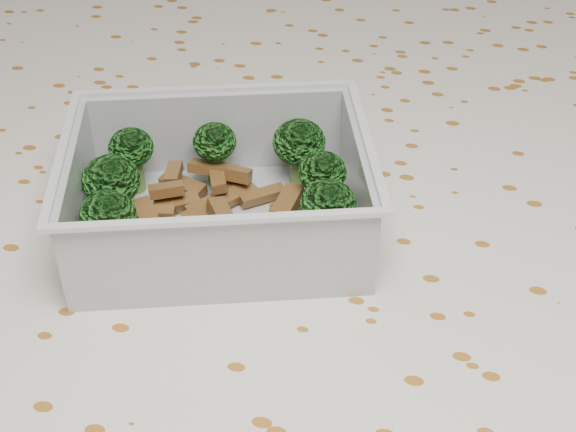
# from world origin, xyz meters

# --- Properties ---
(dining_table) EXTENTS (1.40, 0.90, 0.75)m
(dining_table) POSITION_xyz_m (0.00, 0.00, 0.67)
(dining_table) COLOR brown
(dining_table) RESTS_ON ground
(tablecloth) EXTENTS (1.46, 0.96, 0.19)m
(tablecloth) POSITION_xyz_m (0.00, 0.00, 0.72)
(tablecloth) COLOR silver
(tablecloth) RESTS_ON dining_table
(lunch_container) EXTENTS (0.21, 0.18, 0.06)m
(lunch_container) POSITION_xyz_m (-0.05, 0.01, 0.78)
(lunch_container) COLOR silver
(lunch_container) RESTS_ON tablecloth
(broccoli_florets) EXTENTS (0.16, 0.13, 0.04)m
(broccoli_florets) POSITION_xyz_m (-0.05, 0.02, 0.79)
(broccoli_florets) COLOR #608C3F
(broccoli_florets) RESTS_ON lunch_container
(meat_pile) EXTENTS (0.10, 0.08, 0.02)m
(meat_pile) POSITION_xyz_m (-0.05, 0.02, 0.77)
(meat_pile) COLOR brown
(meat_pile) RESTS_ON lunch_container
(sausage) EXTENTS (0.15, 0.06, 0.03)m
(sausage) POSITION_xyz_m (-0.03, -0.02, 0.78)
(sausage) COLOR #C64D30
(sausage) RESTS_ON lunch_container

